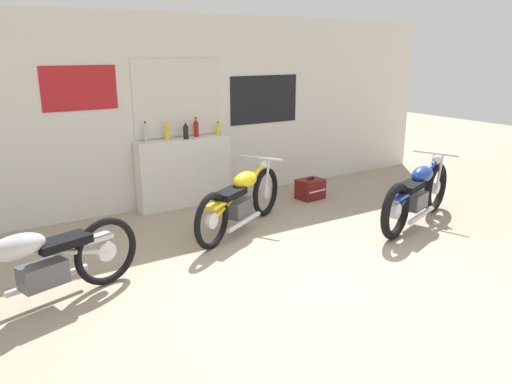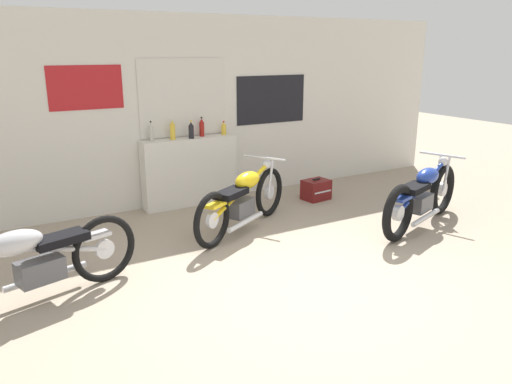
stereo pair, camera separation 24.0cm
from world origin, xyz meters
name	(u,v)px [view 2 (the right image)]	position (x,y,z in m)	size (l,w,h in m)	color
ground_plane	(317,291)	(0.00, 0.00, 0.00)	(24.00, 24.00, 0.00)	gray
wall_back	(181,111)	(0.01, 3.47, 1.41)	(10.00, 0.07, 2.80)	silver
sill_counter	(190,172)	(0.03, 3.29, 0.51)	(1.45, 0.28, 1.03)	silver
bottle_leftmost	(151,132)	(-0.52, 3.32, 1.16)	(0.06, 0.06, 0.29)	#B7B2A8
bottle_left_center	(173,130)	(-0.21, 3.28, 1.16)	(0.08, 0.08, 0.31)	gold
bottle_center	(191,131)	(0.06, 3.24, 1.14)	(0.08, 0.08, 0.26)	black
bottle_right_center	(202,128)	(0.27, 3.33, 1.16)	(0.07, 0.07, 0.29)	maroon
bottle_rightmost	(224,129)	(0.62, 3.30, 1.12)	(0.08, 0.08, 0.21)	gold
motorcycle_silver	(31,262)	(-2.44, 1.07, 0.43)	(2.09, 0.82, 0.90)	black
motorcycle_blue	(422,196)	(2.33, 0.83, 0.43)	(2.05, 0.89, 0.90)	black
motorcycle_yellow	(243,199)	(0.19, 1.88, 0.43)	(1.85, 1.11, 0.88)	black
hard_case_darkred	(316,190)	(1.85, 2.53, 0.16)	(0.44, 0.36, 0.34)	maroon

